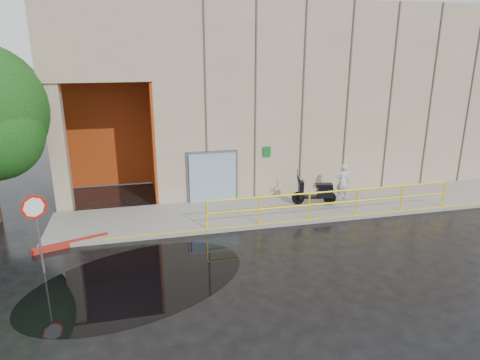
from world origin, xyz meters
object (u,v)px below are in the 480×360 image
Objects in this scene: stop_sign at (35,216)px; person at (343,182)px; red_curb at (71,244)px; scooter at (315,185)px.

person is at bearing 10.46° from stop_sign.
person is 10.63m from red_curb.
scooter is 10.18m from stop_sign.
person is 11.52m from stop_sign.
red_curb is at bearing 65.49° from stop_sign.
stop_sign is 0.99× the size of red_curb.
stop_sign is at bearing -107.86° from red_curb.
person reaches higher than red_curb.
red_curb is at bearing -157.93° from scooter.
scooter is at bearing 16.42° from person.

